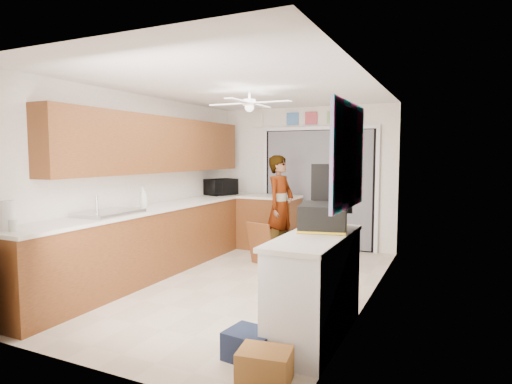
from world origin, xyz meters
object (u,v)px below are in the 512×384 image
(soap_bottle, at_px, (143,197))
(paper_towel_roll, at_px, (7,215))
(suitcase, at_px, (323,217))
(dog, at_px, (289,243))
(microwave, at_px, (221,187))
(navy_crate, at_px, (250,345))
(man, at_px, (280,206))
(cardboard_box, at_px, (265,366))

(soap_bottle, height_order, paper_towel_roll, same)
(suitcase, bearing_deg, dog, 105.41)
(microwave, height_order, navy_crate, microwave)
(paper_towel_roll, bearing_deg, microwave, 89.13)
(navy_crate, distance_m, man, 3.63)
(soap_bottle, relative_size, dog, 0.50)
(microwave, xyz_separation_m, dog, (1.37, -0.18, -0.86))
(suitcase, height_order, navy_crate, suitcase)
(suitcase, bearing_deg, soap_bottle, 155.50)
(suitcase, xyz_separation_m, navy_crate, (-0.32, -0.96, -0.95))
(microwave, bearing_deg, navy_crate, -125.85)
(paper_towel_roll, bearing_deg, dog, 69.20)
(cardboard_box, xyz_separation_m, dog, (-1.19, 3.65, 0.11))
(cardboard_box, distance_m, navy_crate, 0.37)
(cardboard_box, bearing_deg, suitcase, 86.73)
(soap_bottle, distance_m, suitcase, 2.75)
(microwave, relative_size, cardboard_box, 1.36)
(microwave, relative_size, paper_towel_roll, 1.80)
(soap_bottle, xyz_separation_m, dog, (1.42, 1.84, -0.86))
(soap_bottle, distance_m, dog, 2.47)
(navy_crate, bearing_deg, dog, 105.60)
(paper_towel_roll, relative_size, dog, 0.50)
(suitcase, distance_m, man, 2.83)
(navy_crate, xyz_separation_m, dog, (-0.94, 3.38, 0.11))
(microwave, height_order, cardboard_box, microwave)
(paper_towel_roll, bearing_deg, cardboard_box, 2.53)
(soap_bottle, height_order, navy_crate, soap_bottle)
(paper_towel_roll, height_order, man, man)
(suitcase, bearing_deg, man, 108.37)
(man, relative_size, dog, 2.87)
(suitcase, height_order, cardboard_box, suitcase)
(cardboard_box, bearing_deg, paper_towel_roll, -177.47)
(soap_bottle, relative_size, man, 0.17)
(cardboard_box, relative_size, man, 0.23)
(microwave, bearing_deg, suitcase, -113.55)
(microwave, bearing_deg, soap_bottle, -160.22)
(cardboard_box, xyz_separation_m, navy_crate, (-0.25, 0.27, -0.00))
(soap_bottle, bearing_deg, navy_crate, -33.17)
(soap_bottle, bearing_deg, dog, 52.33)
(navy_crate, bearing_deg, microwave, 123.03)
(microwave, height_order, soap_bottle, same)
(dog, bearing_deg, paper_towel_roll, -119.11)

